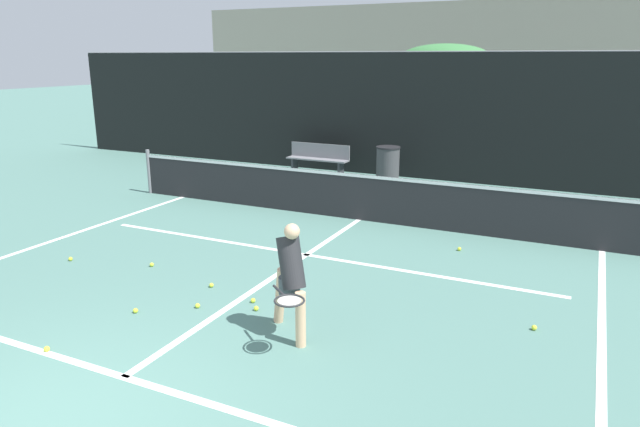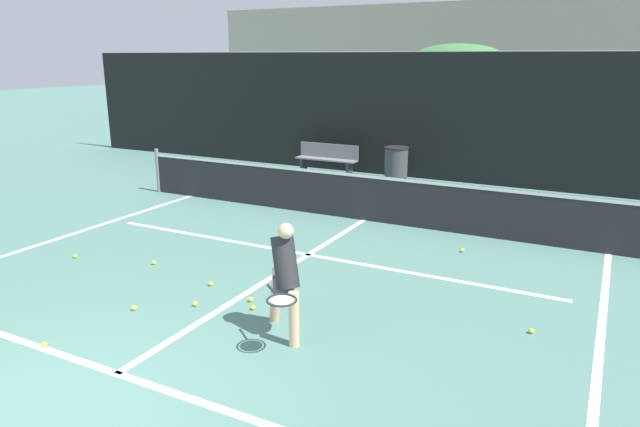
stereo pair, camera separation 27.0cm
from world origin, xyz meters
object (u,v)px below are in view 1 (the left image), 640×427
player_practicing (290,276)px  courtside_bench (318,158)px  parked_car (473,140)px  trash_bin (388,165)px

player_practicing → courtside_bench: 9.72m
courtside_bench → parked_car: parked_car is taller
player_practicing → parked_car: player_practicing is taller
courtside_bench → parked_car: bearing=53.4°
player_practicing → courtside_bench: (-3.93, 8.88, -0.30)m
player_practicing → courtside_bench: bearing=152.3°
courtside_bench → trash_bin: bearing=-7.5°
trash_bin → player_practicing: bearing=-78.4°
courtside_bench → trash_bin: trash_bin is taller
trash_bin → parked_car: parked_car is taller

